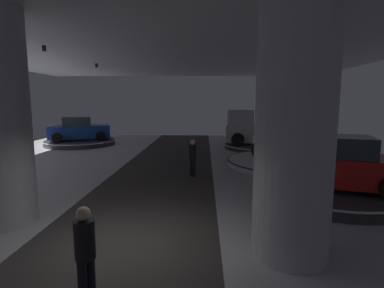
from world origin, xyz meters
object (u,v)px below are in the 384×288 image
(column_right, at_px, (295,124))
(display_platform_deep_left, at_px, (80,142))
(display_platform_far_right, at_px, (286,162))
(visitor_walking_near, at_px, (85,249))
(display_platform_mid_right, at_px, (332,192))
(pickup_truck_deep_right, at_px, (261,130))
(visitor_walking_far, at_px, (193,156))
(display_car_mid_right, at_px, (335,165))
(display_car_deep_left, at_px, (79,130))
(display_platform_deep_right, at_px, (265,146))
(display_car_far_right, at_px, (287,145))

(column_right, bearing_deg, display_platform_deep_left, 125.03)
(display_platform_far_right, height_order, visitor_walking_near, visitor_walking_near)
(display_platform_mid_right, bearing_deg, pickup_truck_deep_right, 92.09)
(display_platform_mid_right, height_order, visitor_walking_far, visitor_walking_far)
(visitor_walking_near, relative_size, visitor_walking_far, 1.00)
(display_car_mid_right, bearing_deg, pickup_truck_deep_right, 92.25)
(display_platform_deep_left, xyz_separation_m, pickup_truck_deep_right, (13.01, -0.96, 1.03))
(column_right, height_order, display_platform_deep_left, column_right)
(display_platform_mid_right, distance_m, visitor_walking_near, 8.25)
(column_right, bearing_deg, display_car_deep_left, 125.12)
(display_platform_deep_right, bearing_deg, pickup_truck_deep_right, 172.20)
(pickup_truck_deep_right, distance_m, visitor_walking_near, 17.27)
(display_platform_deep_right, relative_size, visitor_walking_far, 3.57)
(display_car_deep_left, relative_size, display_platform_deep_right, 0.80)
(display_car_far_right, relative_size, visitor_walking_near, 2.85)
(pickup_truck_deep_right, relative_size, display_car_mid_right, 1.22)
(display_platform_deep_left, bearing_deg, display_platform_far_right, -26.60)
(display_platform_mid_right, relative_size, display_car_mid_right, 1.01)
(column_right, relative_size, display_platform_far_right, 0.94)
(display_car_mid_right, bearing_deg, display_car_far_right, 91.89)
(display_platform_mid_right, relative_size, visitor_walking_near, 2.88)
(display_car_deep_left, distance_m, display_car_mid_right, 17.87)
(column_right, relative_size, display_car_deep_left, 1.21)
(display_platform_far_right, distance_m, display_car_far_right, 0.89)
(display_car_deep_left, distance_m, display_car_far_right, 14.86)
(pickup_truck_deep_right, xyz_separation_m, display_car_far_right, (0.26, -5.70, -0.18))
(visitor_walking_near, bearing_deg, display_platform_far_right, 60.75)
(pickup_truck_deep_right, distance_m, display_car_far_right, 5.71)
(display_platform_deep_left, xyz_separation_m, display_platform_deep_right, (13.32, -1.01, -0.04))
(visitor_walking_far, bearing_deg, display_platform_deep_right, 59.87)
(column_right, bearing_deg, display_platform_mid_right, 57.28)
(column_right, distance_m, pickup_truck_deep_right, 14.86)
(display_platform_deep_right, height_order, display_car_mid_right, display_car_mid_right)
(display_car_mid_right, bearing_deg, display_car_deep_left, 138.87)
(column_right, distance_m, display_platform_mid_right, 5.23)
(pickup_truck_deep_right, bearing_deg, display_platform_mid_right, -87.91)
(display_platform_far_right, distance_m, visitor_walking_far, 5.25)
(display_platform_deep_right, xyz_separation_m, visitor_walking_far, (-4.67, -8.05, 0.74))
(display_car_far_right, xyz_separation_m, visitor_walking_near, (-5.96, -10.60, -0.14))
(visitor_walking_far, bearing_deg, pickup_truck_deep_right, 61.73)
(visitor_walking_near, bearing_deg, display_car_deep_left, 113.02)
(display_platform_deep_right, distance_m, visitor_walking_near, 17.35)
(display_platform_deep_left, bearing_deg, pickup_truck_deep_right, -4.24)
(display_car_deep_left, bearing_deg, column_right, -54.88)
(column_right, height_order, display_car_far_right, column_right)
(display_car_deep_left, xyz_separation_m, display_car_mid_right, (13.46, -11.76, 0.01))
(display_platform_far_right, height_order, visitor_walking_far, visitor_walking_far)
(display_platform_mid_right, height_order, visitor_walking_near, visitor_walking_near)
(display_car_far_right, distance_m, visitor_walking_far, 5.19)
(display_platform_deep_left, xyz_separation_m, visitor_walking_near, (7.30, -17.27, 0.70))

